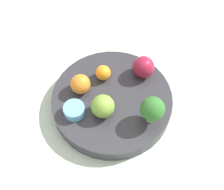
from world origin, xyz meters
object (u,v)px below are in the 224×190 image
Objects in this scene: bowl at (112,102)px; apple_green at (103,106)px; orange_front at (103,73)px; small_cup at (74,110)px; orange_back at (80,84)px; broccoli at (152,109)px; apple_red at (143,67)px.

apple_green is (-0.01, -0.04, 0.04)m from bowl.
orange_front is 0.11m from small_cup.
apple_green is 0.08m from orange_back.
orange_front is (-0.11, 0.10, -0.02)m from broccoli.
apple_red is 0.14m from apple_green.
orange_front is (-0.01, 0.09, -0.01)m from apple_green.
orange_front is 0.06m from orange_back.
apple_green is 0.09m from orange_front.
apple_green reaches higher than bowl.
orange_front is at bearing -166.82° from apple_red.
apple_red is at bearing 55.64° from apple_green.
bowl is 7.75× the size of orange_front.
broccoli is 0.15m from orange_front.
bowl is 5.35× the size of apple_red.
orange_front is at bearing 116.65° from bowl.
apple_green is at bearing -110.26° from bowl.
apple_red is (-0.02, 0.12, -0.02)m from broccoli.
apple_red is 1.45× the size of orange_front.
apple_red and apple_green have the same top height.
apple_red reaches higher than bowl.
broccoli is 1.36× the size of apple_green.
broccoli is 0.16m from small_cup.
apple_green reaches higher than orange_front.
bowl is 5.91× the size of small_cup.
apple_red is 1.00× the size of apple_green.
bowl is 3.92× the size of broccoli.
orange_back reaches higher than orange_front.
broccoli reaches higher than bowl.
broccoli is 0.10m from apple_green.
apple_green is at bearing 177.13° from broccoli.
apple_red is 0.09m from orange_front.
orange_back is at bearing 137.40° from apple_green.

